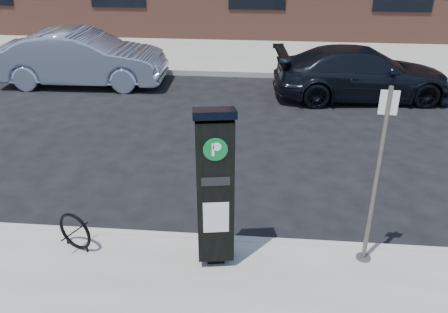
# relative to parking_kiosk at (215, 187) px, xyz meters

# --- Properties ---
(ground) EXTENTS (120.00, 120.00, 0.00)m
(ground) POSITION_rel_parking_kiosk_xyz_m (0.12, 0.48, -1.24)
(ground) COLOR black
(ground) RESTS_ON ground
(sidewalk_far) EXTENTS (60.00, 12.00, 0.15)m
(sidewalk_far) POSITION_rel_parking_kiosk_xyz_m (0.12, 14.48, -1.16)
(sidewalk_far) COLOR gray
(sidewalk_far) RESTS_ON ground
(curb_near) EXTENTS (60.00, 0.12, 0.16)m
(curb_near) POSITION_rel_parking_kiosk_xyz_m (0.12, 0.46, -1.16)
(curb_near) COLOR #9E9B93
(curb_near) RESTS_ON ground
(curb_far) EXTENTS (60.00, 0.12, 0.16)m
(curb_far) POSITION_rel_parking_kiosk_xyz_m (0.12, 8.50, -1.16)
(curb_far) COLOR #9E9B93
(curb_far) RESTS_ON ground
(parking_kiosk) EXTENTS (0.55, 0.50, 2.13)m
(parking_kiosk) POSITION_rel_parking_kiosk_xyz_m (0.00, 0.00, 0.00)
(parking_kiosk) COLOR black
(parking_kiosk) RESTS_ON sidewalk_near
(sign_pole) EXTENTS (0.21, 0.19, 2.35)m
(sign_pole) POSITION_rel_parking_kiosk_xyz_m (1.93, 0.18, 0.08)
(sign_pole) COLOR #4E4945
(sign_pole) RESTS_ON sidewalk_near
(bike_rack) EXTENTS (0.52, 0.26, 0.54)m
(bike_rack) POSITION_rel_parking_kiosk_xyz_m (-1.88, 0.06, -0.82)
(bike_rack) COLOR black
(bike_rack) RESTS_ON sidewalk_near
(car_silver) EXTENTS (4.53, 1.70, 1.48)m
(car_silver) POSITION_rel_parking_kiosk_xyz_m (-4.46, 7.40, -0.50)
(car_silver) COLOR #93A0BC
(car_silver) RESTS_ON ground
(car_dark) EXTENTS (4.60, 2.24, 1.29)m
(car_dark) POSITION_rel_parking_kiosk_xyz_m (2.96, 6.98, -0.60)
(car_dark) COLOR black
(car_dark) RESTS_ON ground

